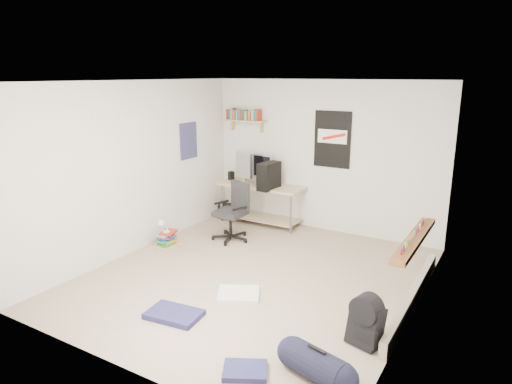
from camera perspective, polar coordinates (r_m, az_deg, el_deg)
The scene contains 26 objects.
floor at distance 6.09m, azimuth -0.27°, elevation -10.57°, with size 4.00×4.50×0.01m, color gray.
ceiling at distance 5.52m, azimuth -0.30°, elevation 13.75°, with size 4.00×4.50×0.01m, color white.
back_wall at distance 7.66m, azimuth 8.44°, elevation 4.38°, with size 4.00×0.01×2.50m, color silver.
left_wall at distance 6.90m, azimuth -14.74°, elevation 2.94°, with size 0.01×4.50×2.50m, color silver.
right_wall at distance 4.99m, azimuth 19.91°, elevation -1.84°, with size 0.01×4.50×2.50m, color silver.
desk at distance 8.07m, azimuth 0.81°, elevation -1.39°, with size 1.51×0.66×0.69m, color tan.
monitor_left at distance 7.96m, azimuth -1.50°, elevation 2.41°, with size 0.39×0.10×0.43m, color #AEAEB3.
monitor_right at distance 7.94m, azimuth 0.81°, elevation 2.28°, with size 0.37×0.09×0.41m, color #ACADB2.
pc_tower at distance 7.65m, azimuth 1.63°, elevation 2.01°, with size 0.21×0.44×0.46m, color black.
keyboard at distance 7.80m, azimuth -0.34°, elevation 0.59°, with size 0.37×0.13×0.02m, color black.
speaker_left at distance 8.30m, azimuth -3.12°, elevation 1.99°, with size 0.09×0.09×0.17m, color black.
speaker_right at distance 7.60m, azimuth 1.60°, elevation 0.90°, with size 0.10×0.10×0.20m, color black.
office_chair at distance 7.22m, azimuth -3.22°, elevation -2.30°, with size 0.61×0.61×0.93m, color black.
wall_shelf at distance 8.14m, azimuth -1.32°, elevation 8.90°, with size 0.80×0.22×0.24m, color tan.
poster_back_wall at distance 7.53m, azimuth 9.51°, elevation 6.49°, with size 0.62×0.03×0.92m, color black.
poster_left_wall at distance 7.72m, azimuth -8.43°, elevation 6.35°, with size 0.02×0.42×0.60m, color navy.
window at distance 5.23m, azimuth 20.15°, elevation 1.15°, with size 0.10×1.50×1.26m, color brown.
baseboard_heater at distance 5.69m, azimuth 18.99°, elevation -12.30°, with size 0.08×2.50×0.18m, color #B7B2A8.
backpack at distance 4.76m, azimuth 13.54°, elevation -15.91°, with size 0.31×0.25×0.42m, color black.
duffel_bag at distance 4.25m, azimuth 7.54°, elevation -20.65°, with size 0.28×0.28×0.56m, color black.
tshirt at distance 5.62m, azimuth -2.20°, elevation -12.61°, with size 0.49×0.41×0.04m, color silver.
jeans_a at distance 5.24m, azimuth -10.20°, elevation -14.83°, with size 0.59×0.38×0.06m, color #22214C.
jeans_b at distance 4.36m, azimuth -1.37°, elevation -21.40°, with size 0.39×0.29×0.05m, color #232350.
book_stack at distance 7.22m, azimuth -11.15°, elevation -5.42°, with size 0.46×0.38×0.31m, color olive.
desk_lamp at distance 7.12m, azimuth -11.23°, elevation -3.76°, with size 0.11×0.19×0.19m, color silver.
subwoofer at distance 8.42m, azimuth -3.89°, elevation -2.34°, with size 0.22×0.22×0.25m, color black.
Camera 1 is at (2.83, -4.73, 2.59)m, focal length 32.00 mm.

